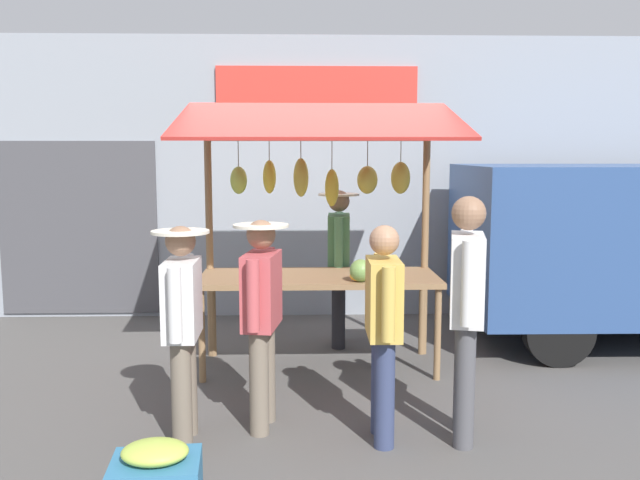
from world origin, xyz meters
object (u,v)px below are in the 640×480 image
object	(u,v)px
shopper_in_striped_shirt	(466,299)
produce_crate_near	(156,477)
market_stall	(321,203)
shopper_with_ponytail	(183,318)
shopper_in_grey_tee	(262,308)
shopper_with_shopping_bag	(383,320)
vendor_with_sunhat	(339,255)

from	to	relation	value
shopper_in_striped_shirt	produce_crate_near	world-z (taller)	shopper_in_striped_shirt
market_stall	shopper_with_ponytail	distance (m)	2.05
shopper_in_grey_tee	produce_crate_near	xyz separation A→B (m)	(0.55, 1.11, -0.72)
shopper_in_grey_tee	shopper_with_ponytail	distance (m)	0.58
shopper_with_shopping_bag	vendor_with_sunhat	bearing A→B (deg)	5.09
vendor_with_sunhat	shopper_in_grey_tee	world-z (taller)	vendor_with_sunhat
produce_crate_near	market_stall	bearing A→B (deg)	-112.05
market_stall	shopper_with_ponytail	xyz separation A→B (m)	(1.01, 1.66, -0.67)
shopper_with_shopping_bag	produce_crate_near	distance (m)	1.79
market_stall	produce_crate_near	distance (m)	3.07
produce_crate_near	shopper_in_striped_shirt	bearing A→B (deg)	-156.45
shopper_with_ponytail	produce_crate_near	bearing A→B (deg)	177.82
market_stall	shopper_with_shopping_bag	size ratio (longest dim) A/B	1.64
market_stall	shopper_in_grey_tee	xyz separation A→B (m)	(0.48, 1.43, -0.66)
shopper_in_grey_tee	shopper_with_shopping_bag	size ratio (longest dim) A/B	1.01
market_stall	shopper_in_grey_tee	world-z (taller)	market_stall
shopper_in_grey_tee	shopper_with_shopping_bag	xyz separation A→B (m)	(-0.85, 0.25, -0.03)
market_stall	vendor_with_sunhat	xyz separation A→B (m)	(-0.20, -0.72, -0.59)
market_stall	produce_crate_near	bearing A→B (deg)	67.95
shopper_in_grey_tee	shopper_with_shopping_bag	world-z (taller)	shopper_in_grey_tee
produce_crate_near	vendor_with_sunhat	bearing A→B (deg)	-110.75
vendor_with_sunhat	shopper_with_shopping_bag	world-z (taller)	vendor_with_sunhat
vendor_with_sunhat	shopper_with_shopping_bag	size ratio (longest dim) A/B	1.07
market_stall	shopper_in_striped_shirt	bearing A→B (deg)	119.45
shopper_in_grey_tee	shopper_with_ponytail	size ratio (longest dim) A/B	1.01
shopper_in_striped_shirt	produce_crate_near	distance (m)	2.31
vendor_with_sunhat	shopper_with_shopping_bag	xyz separation A→B (m)	(-0.17, 2.40, -0.09)
shopper_in_grey_tee	produce_crate_near	bearing A→B (deg)	161.95
market_stall	shopper_with_ponytail	size ratio (longest dim) A/B	1.64
shopper_with_shopping_bag	shopper_in_striped_shirt	xyz separation A→B (m)	(-0.57, -0.00, 0.14)
market_stall	vendor_with_sunhat	world-z (taller)	market_stall
shopper_in_grey_tee	vendor_with_sunhat	bearing A→B (deg)	-9.10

